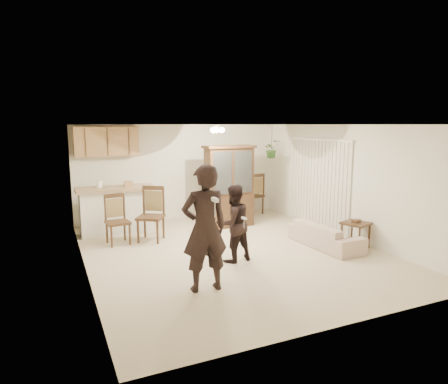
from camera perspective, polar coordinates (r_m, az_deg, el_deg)
name	(u,v)px	position (r m, az deg, el deg)	size (l,w,h in m)	color
floor	(232,252)	(8.02, 1.14, -8.54)	(6.50, 6.50, 0.00)	beige
ceiling	(232,125)	(7.63, 1.21, 9.61)	(5.50, 6.50, 0.02)	silver
wall_back	(180,172)	(10.73, -6.25, 2.86)	(5.50, 0.02, 2.50)	white
wall_front	(347,230)	(5.04, 17.18, -5.17)	(5.50, 0.02, 2.50)	white
wall_left	(82,201)	(7.03, -19.57, -1.19)	(0.02, 6.50, 2.50)	white
wall_right	(344,182)	(9.23, 16.82, 1.42)	(0.02, 6.50, 2.50)	white
breakfast_bar	(117,212)	(9.56, -15.11, -2.79)	(1.60, 0.55, 1.00)	white
bar_top	(115,189)	(9.46, -15.25, 0.46)	(1.75, 0.70, 0.08)	#9F885F
upper_cabinets	(106,141)	(10.07, -16.44, 6.95)	(1.50, 0.34, 0.70)	#9C7944
vertical_blinds	(317,183)	(9.91, 13.21, 1.24)	(0.06, 2.30, 2.10)	silver
ceiling_fixture	(217,129)	(8.80, -0.98, 8.96)	(0.36, 0.36, 0.20)	#FFEABF
hanging_plant	(272,149)	(10.85, 6.81, 6.11)	(0.43, 0.37, 0.48)	#2B5622
plant_cord	(272,137)	(10.83, 6.85, 7.83)	(0.01, 0.01, 0.65)	black
sofa	(325,229)	(8.53, 14.29, -5.17)	(1.87, 0.73, 0.73)	beige
adult	(205,233)	(6.01, -2.78, -5.83)	(0.66, 0.43, 1.80)	black
child	(233,226)	(7.32, 1.33, -4.82)	(0.66, 0.51, 1.35)	black
china_hutch	(229,187)	(9.80, 0.73, 0.74)	(1.28, 0.53, 2.00)	#382114
side_table	(355,235)	(8.61, 18.26, -5.82)	(0.62, 0.62, 0.60)	#382114
chair_bar	(118,230)	(8.75, -14.88, -5.31)	(0.51, 0.51, 1.04)	#382114
chair_hutch_left	(151,226)	(8.82, -10.40, -4.78)	(0.72, 0.72, 1.18)	#382114
chair_hutch_right	(252,202)	(11.33, 4.06, -1.47)	(0.60, 0.60, 1.16)	#382114
controller_adult	(215,200)	(5.46, -1.30, -1.13)	(0.05, 0.17, 0.05)	white
controller_child	(244,218)	(7.01, 2.89, -3.78)	(0.04, 0.12, 0.04)	white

